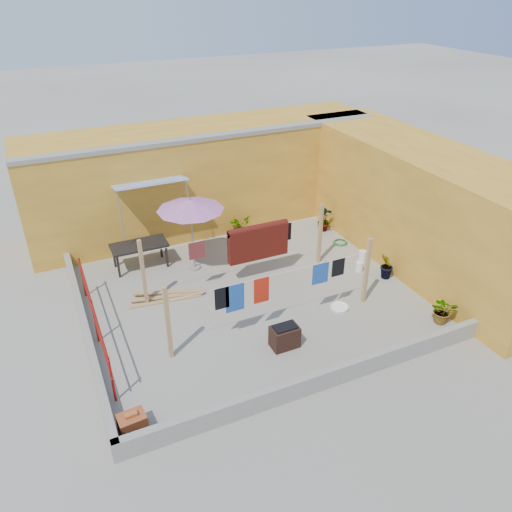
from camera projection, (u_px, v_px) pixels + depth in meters
name	position (u px, v px, depth m)	size (l,w,h in m)	color
ground	(250.00, 296.00, 12.86)	(80.00, 80.00, 0.00)	#9E998E
wall_back	(205.00, 176.00, 15.95)	(11.00, 3.27, 3.21)	gold
wall_right	(420.00, 205.00, 13.94)	(2.40, 9.00, 3.20)	gold
parapet_front	(323.00, 379.00, 9.92)	(8.30, 0.16, 0.44)	gray
parapet_left	(86.00, 330.00, 11.27)	(0.16, 7.30, 0.44)	gray
red_railing	(94.00, 315.00, 10.95)	(0.05, 4.20, 1.10)	#A71710
clothesline_rig	(258.00, 248.00, 12.93)	(5.09, 2.35, 1.80)	tan
patio_umbrella	(190.00, 205.00, 13.11)	(1.90, 1.90, 2.16)	gray
outdoor_table	(139.00, 246.00, 13.83)	(1.54, 0.77, 0.72)	black
brick_stack	(132.00, 423.00, 9.00)	(0.52, 0.40, 0.43)	#A44D25
lumber_pile	(168.00, 296.00, 12.74)	(1.95, 0.78, 0.12)	tan
brazier	(285.00, 336.00, 11.01)	(0.62, 0.41, 0.55)	#321813
white_basin	(339.00, 307.00, 12.36)	(0.46, 0.46, 0.08)	white
water_jug_a	(359.00, 266.00, 13.88)	(0.20, 0.20, 0.32)	white
water_jug_b	(362.00, 256.00, 14.38)	(0.22, 0.22, 0.35)	white
green_hose	(340.00, 242.00, 15.35)	(0.46, 0.46, 0.07)	#197326
plant_back_a	(239.00, 226.00, 15.59)	(0.65, 0.56, 0.72)	#1D5719
plant_back_b	(323.00, 220.00, 16.02)	(0.38, 0.38, 0.68)	#1D5719
plant_right_a	(325.00, 219.00, 15.89)	(0.46, 0.31, 0.88)	#1D5719
plant_right_b	(387.00, 266.00, 13.41)	(0.43, 0.35, 0.78)	#1D5719
plant_right_c	(443.00, 311.00, 11.74)	(0.60, 0.52, 0.67)	#1D5719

